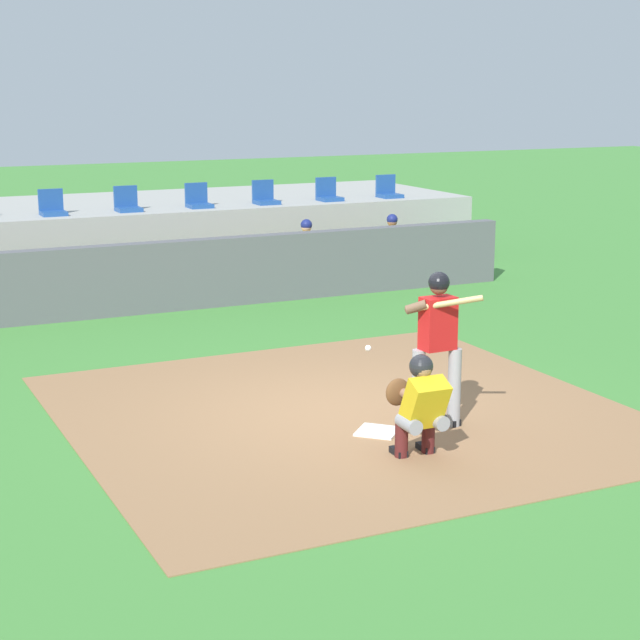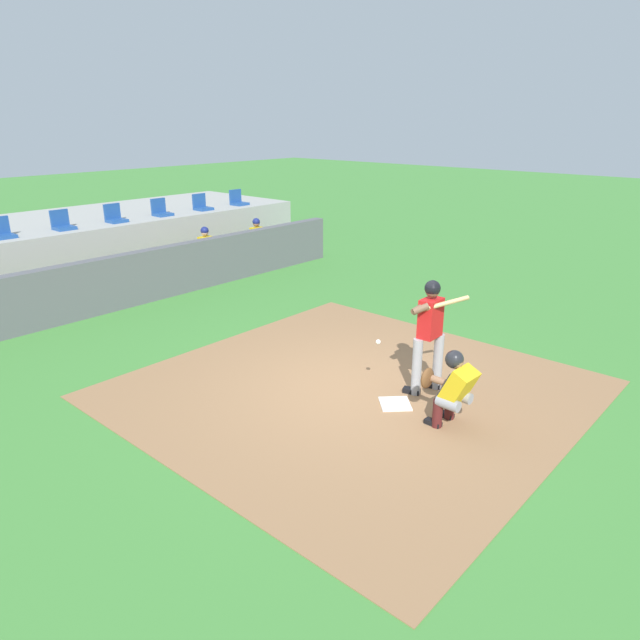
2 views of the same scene
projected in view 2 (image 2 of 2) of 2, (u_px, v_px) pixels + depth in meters
ground_plane at (353, 389)px, 9.07m from camera, size 80.00×80.00×0.00m
dirt_infield at (353, 389)px, 9.06m from camera, size 6.40×6.40×0.01m
home_plate at (395, 404)px, 8.56m from camera, size 0.62×0.62×0.02m
batter_at_plate at (429, 330)px, 8.65m from camera, size 0.72×0.73×1.80m
catcher_crouched at (451, 386)px, 7.80m from camera, size 0.49×1.68×1.13m
dugout_wall at (128, 280)px, 12.94m from camera, size 13.00×0.30×1.20m
dugout_bench at (107, 288)px, 13.69m from camera, size 11.80×0.44×0.45m
dugout_player_1 at (209, 250)px, 15.52m from camera, size 0.49×0.70×1.30m
dugout_player_2 at (260, 240)px, 16.84m from camera, size 0.49×0.70×1.30m
stands_platform at (41, 248)px, 15.66m from camera, size 15.00×4.40×1.40m
stadium_seat_3 at (2, 232)px, 13.41m from camera, size 0.46×0.46×0.48m
stadium_seat_4 at (62, 224)px, 14.43m from camera, size 0.46×0.46×0.48m
stadium_seat_5 at (115, 217)px, 15.45m from camera, size 0.46×0.46×0.48m
stadium_seat_6 at (161, 211)px, 16.47m from camera, size 0.46×0.46×0.48m
stadium_seat_7 at (202, 205)px, 17.49m from camera, size 0.46×0.46×0.48m
stadium_seat_8 at (238, 201)px, 18.51m from camera, size 0.46×0.46×0.48m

